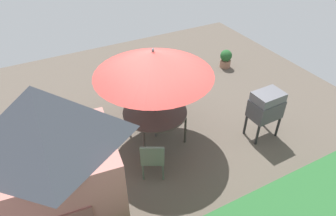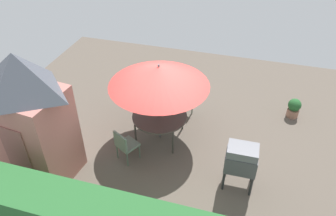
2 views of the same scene
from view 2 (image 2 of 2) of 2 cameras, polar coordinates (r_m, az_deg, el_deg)
ground_plane at (r=9.03m, az=-0.24°, el=-5.76°), size 11.00×11.00×0.00m
garden_shed at (r=7.77m, az=-22.66°, el=-1.57°), size 1.75×1.46×3.20m
patio_table at (r=8.72m, az=-1.45°, el=-1.58°), size 1.46×1.46×0.74m
patio_umbrella at (r=8.00m, az=-1.59°, el=5.61°), size 2.52×2.52×2.29m
bbq_grill at (r=7.51m, az=12.60°, el=-8.66°), size 0.71×0.51×1.20m
chair_near_shed at (r=8.24m, az=-7.49°, el=-6.23°), size 0.62×0.63×0.90m
chair_far_side at (r=9.71m, az=2.94°, el=1.59°), size 0.58×0.58×0.90m
potted_plant_by_shed at (r=10.39m, az=20.99°, el=0.05°), size 0.38×0.38×0.60m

